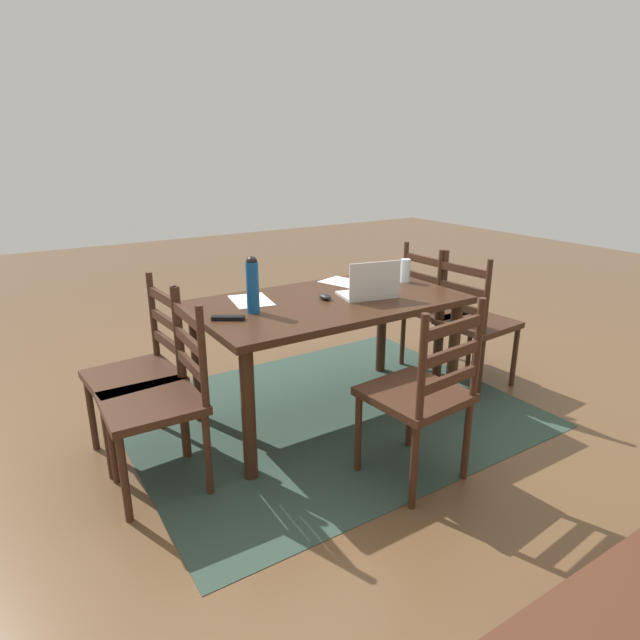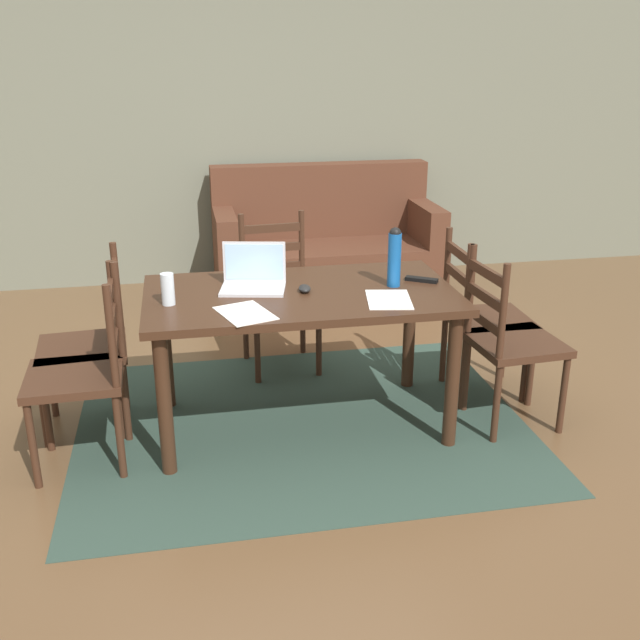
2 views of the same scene
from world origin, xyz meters
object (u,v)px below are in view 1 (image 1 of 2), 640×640
chair_far_head (421,395)px  water_bottle (252,284)px  laptop (370,288)px  tv_remote (228,318)px  chair_left_near (437,310)px  dining_table (329,315)px  drinking_glass (405,271)px  chair_left_far (474,323)px  chair_right_near (141,373)px  chair_right_far (160,399)px  computer_mouse (325,297)px

chair_far_head → water_bottle: bearing=-58.9°
laptop → tv_remote: bearing=-3.8°
chair_left_near → laptop: bearing=18.1°
dining_table → drinking_glass: 0.68m
chair_far_head → laptop: laptop is taller
dining_table → chair_left_far: size_ratio=1.64×
dining_table → drinking_glass: size_ratio=10.17×
chair_far_head → tv_remote: (0.65, -0.76, 0.30)m
drinking_glass → laptop: bearing=22.7°
laptop → tv_remote: size_ratio=2.11×
chair_left_near → laptop: laptop is taller
chair_right_near → drinking_glass: (-1.72, 0.10, 0.36)m
chair_far_head → water_bottle: size_ratio=3.10×
chair_left_far → chair_far_head: same height
chair_left_near → chair_left_far: bearing=90.0°
dining_table → tv_remote: bearing=4.0°
laptop → water_bottle: size_ratio=1.17×
chair_left_far → chair_left_near: bearing=-90.0°
chair_right_near → chair_left_far: (-2.13, 0.35, 0.00)m
laptop → tv_remote: 0.88m
dining_table → chair_left_far: chair_left_far is taller
chair_left_far → water_bottle: bearing=-6.7°
chair_right_near → laptop: 1.37m
dining_table → chair_right_far: (1.07, 0.17, -0.19)m
drinking_glass → chair_right_far: bearing=8.3°
chair_left_near → drinking_glass: bearing=13.0°
computer_mouse → tv_remote: computer_mouse is taller
chair_right_far → tv_remote: (-0.42, -0.13, 0.30)m
chair_far_head → computer_mouse: size_ratio=9.50×
water_bottle → tv_remote: (0.17, 0.05, -0.15)m
chair_left_far → computer_mouse: bearing=-9.7°
dining_table → water_bottle: (0.48, -0.00, 0.26)m
laptop → water_bottle: 0.72m
drinking_glass → chair_left_far: bearing=148.7°
laptop → chair_right_near: bearing=-12.2°
chair_right_far → tv_remote: chair_right_far is taller
chair_right_near → drinking_glass: bearing=176.7°
drinking_glass → computer_mouse: drinking_glass is taller
dining_table → water_bottle: water_bottle is taller
chair_far_head → chair_left_near: bearing=-137.4°
chair_right_far → drinking_glass: 1.77m
chair_right_far → computer_mouse: (-1.05, -0.18, 0.30)m
laptop → chair_left_far: bearing=175.0°
dining_table → chair_right_near: bearing=-9.4°
chair_left_near → drinking_glass: (0.42, 0.10, 0.36)m
drinking_glass → chair_far_head: bearing=53.7°
drinking_glass → computer_mouse: bearing=5.7°
chair_right_far → tv_remote: size_ratio=5.59×
water_bottle → chair_far_head: bearing=121.1°
tv_remote → chair_left_far: bearing=118.5°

